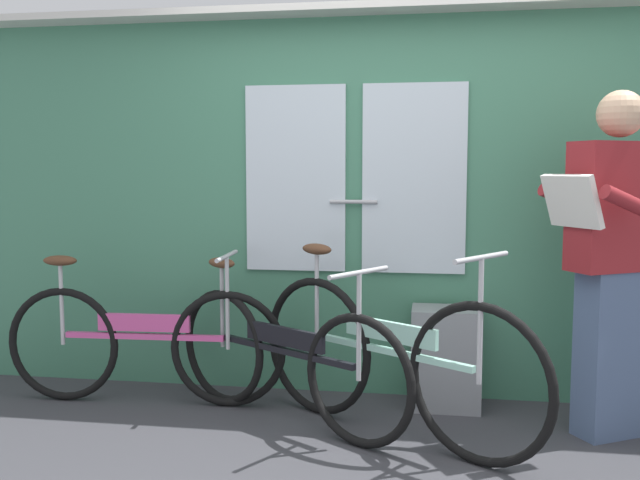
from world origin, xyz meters
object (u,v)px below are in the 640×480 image
Objects in this scene: passenger_reading_newspaper at (613,257)px; bicycle_near_door at (389,358)px; bicycle_leaning_behind at (283,357)px; bicycle_by_pole at (143,342)px; trash_bin_by_wall at (446,358)px.

bicycle_near_door is at bearing -20.53° from passenger_reading_newspaper.
bicycle_near_door is 1.05× the size of bicycle_leaning_behind.
bicycle_by_pole is at bearing -157.12° from bicycle_near_door.
bicycle_leaning_behind is 0.94m from trash_bin_by_wall.
bicycle_near_door is 1.23m from passenger_reading_newspaper.
bicycle_leaning_behind is 0.86× the size of bicycle_by_pole.
bicycle_near_door reaches higher than trash_bin_by_wall.
passenger_reading_newspaper is at bearing -20.95° from trash_bin_by_wall.
passenger_reading_newspaper is 1.07m from trash_bin_by_wall.
passenger_reading_newspaper is (2.52, -0.10, 0.56)m from bicycle_by_pole.
bicycle_by_pole reaches higher than bicycle_leaning_behind.
bicycle_leaning_behind is at bearing -156.97° from bicycle_near_door.
bicycle_near_door is 0.58m from bicycle_leaning_behind.
passenger_reading_newspaper is at bearing -4.85° from bicycle_by_pole.
bicycle_by_pole is 2.59m from passenger_reading_newspaper.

